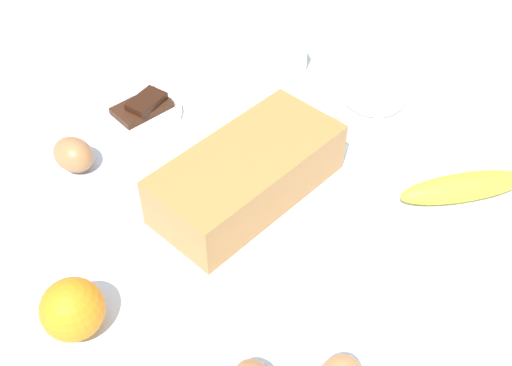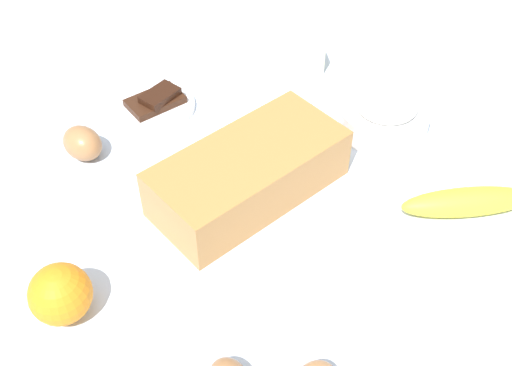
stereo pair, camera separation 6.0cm
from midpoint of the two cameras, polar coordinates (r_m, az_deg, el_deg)
ground_plane at (r=0.92m, az=-1.87°, el=-2.25°), size 2.40×2.40×0.02m
loaf_pan at (r=0.90m, az=-2.81°, el=0.76°), size 0.30×0.19×0.08m
flour_bowl at (r=1.04m, az=8.72°, el=6.76°), size 0.14×0.14×0.07m
banana at (r=0.95m, az=16.27°, el=-0.44°), size 0.19×0.11×0.04m
orange_fruit at (r=0.80m, az=-18.18°, el=-10.74°), size 0.08×0.08×0.08m
butter_block at (r=1.16m, az=0.40°, el=11.66°), size 0.11×0.09×0.06m
egg_beside_bowl at (r=1.00m, az=-17.64°, el=2.37°), size 0.07×0.08×0.05m
chocolate_plate at (r=1.08m, az=-11.65°, el=6.31°), size 0.13×0.13×0.03m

